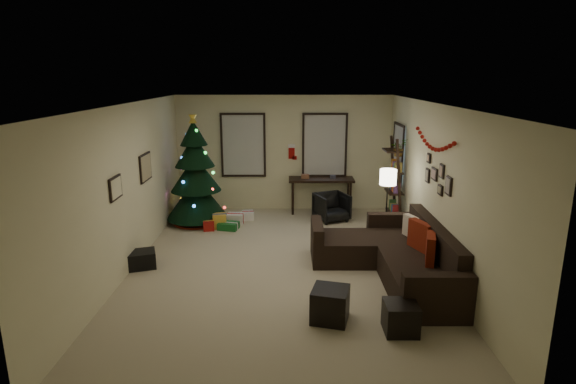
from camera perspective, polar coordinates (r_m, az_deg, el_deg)
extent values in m
plane|color=tan|center=(7.90, -0.74, -9.20)|extent=(7.00, 7.00, 0.00)
plane|color=white|center=(7.26, -0.81, 10.76)|extent=(7.00, 7.00, 0.00)
plane|color=beige|center=(10.89, -0.51, 4.78)|extent=(5.00, 0.00, 5.00)
plane|color=beige|center=(4.15, -1.49, -11.33)|extent=(5.00, 0.00, 5.00)
plane|color=beige|center=(7.90, -19.21, 0.34)|extent=(0.00, 7.00, 7.00)
plane|color=beige|center=(7.83, 17.83, 0.33)|extent=(0.00, 7.00, 7.00)
cube|color=#728CB2|center=(10.88, -5.54, 5.77)|extent=(0.94, 0.02, 1.35)
cube|color=beige|center=(10.88, -5.54, 5.77)|extent=(0.94, 0.03, 1.35)
cube|color=#728CB2|center=(10.86, 4.53, 5.78)|extent=(0.94, 0.02, 1.35)
cube|color=beige|center=(10.86, 4.53, 5.78)|extent=(0.94, 0.03, 1.35)
cube|color=#728CB2|center=(10.21, 13.49, 4.60)|extent=(0.05, 0.27, 1.17)
cube|color=beige|center=(10.21, 13.49, 4.60)|extent=(0.05, 0.45, 1.17)
cylinder|color=black|center=(10.32, -11.09, -2.91)|extent=(0.10, 0.10, 0.29)
cone|color=black|center=(10.20, -11.21, -0.59)|extent=(1.31, 1.31, 0.91)
cone|color=black|center=(10.08, -11.35, 2.31)|extent=(1.08, 1.08, 0.77)
cone|color=black|center=(10.00, -11.49, 5.01)|extent=(0.85, 0.85, 0.67)
cone|color=black|center=(9.94, -11.59, 7.19)|extent=(0.58, 0.58, 0.53)
cylinder|color=maroon|center=(10.36, -11.06, -3.57)|extent=(1.06, 1.06, 0.04)
cube|color=silver|center=(10.13, -6.52, -3.26)|extent=(0.35, 0.28, 0.22)
cube|color=navy|center=(10.47, -11.85, -2.73)|extent=(0.26, 0.26, 0.28)
cube|color=maroon|center=(9.78, -9.73, -4.09)|extent=(0.22, 0.22, 0.20)
cube|color=#14591E|center=(9.77, -7.36, -4.16)|extent=(0.40, 0.30, 0.15)
cube|color=gold|center=(9.87, -8.45, -3.55)|extent=(0.28, 0.25, 0.30)
cube|color=silver|center=(10.39, -4.96, -2.88)|extent=(0.25, 0.30, 0.18)
cube|color=black|center=(7.62, 14.83, -8.82)|extent=(0.93, 2.47, 0.43)
cube|color=black|center=(7.57, 17.72, -5.59)|extent=(0.20, 2.47, 0.46)
cube|color=black|center=(6.41, 17.92, -12.41)|extent=(0.93, 0.20, 0.68)
cube|color=black|center=(8.79, 12.73, -4.71)|extent=(0.93, 0.20, 0.68)
cube|color=black|center=(8.16, 7.30, -6.89)|extent=(0.87, 0.93, 0.43)
cube|color=black|center=(8.06, 3.59, -6.12)|extent=(0.18, 0.93, 0.68)
cube|color=maroon|center=(7.20, 17.15, -6.75)|extent=(0.24, 0.47, 0.45)
cube|color=maroon|center=(7.68, 16.01, -5.34)|extent=(0.30, 0.51, 0.49)
cube|color=beige|center=(8.17, 15.00, -4.15)|extent=(0.24, 0.38, 0.37)
cube|color=black|center=(6.26, 5.22, -13.65)|extent=(0.56, 0.56, 0.44)
cube|color=black|center=(6.15, 13.73, -14.82)|extent=(0.41, 0.41, 0.39)
cube|color=black|center=(10.75, 4.12, 1.55)|extent=(1.51, 0.54, 0.05)
cylinder|color=black|center=(10.61, 0.59, -0.85)|extent=(0.05, 0.05, 0.75)
cylinder|color=black|center=(11.03, 0.57, -0.27)|extent=(0.05, 0.05, 0.75)
cylinder|color=black|center=(10.71, 7.70, -0.85)|extent=(0.05, 0.05, 0.75)
cylinder|color=black|center=(11.12, 7.42, -0.27)|extent=(0.05, 0.05, 0.75)
imported|color=black|center=(10.26, 5.41, -1.84)|extent=(0.77, 0.75, 0.62)
cube|color=black|center=(9.49, 13.54, 0.59)|extent=(0.05, 0.05, 1.93)
cube|color=black|center=(9.98, 12.88, 1.30)|extent=(0.05, 0.05, 1.93)
cube|color=black|center=(9.87, 12.84, -2.39)|extent=(0.30, 0.54, 0.03)
cube|color=black|center=(9.76, 12.98, 0.03)|extent=(0.30, 0.54, 0.03)
cube|color=black|center=(9.67, 13.12, 2.50)|extent=(0.30, 0.54, 0.03)
cube|color=black|center=(9.59, 13.26, 5.02)|extent=(0.30, 0.54, 0.03)
imported|color=#4C4C4C|center=(9.46, 13.52, 5.65)|extent=(0.54, 0.53, 0.45)
cylinder|color=black|center=(9.09, 11.82, -6.20)|extent=(0.25, 0.25, 0.03)
cylinder|color=black|center=(8.89, 12.02, -2.43)|extent=(0.03, 0.03, 1.22)
cylinder|color=white|center=(8.73, 12.25, 1.81)|extent=(0.31, 0.31, 0.29)
cube|color=black|center=(8.74, -17.18, 2.93)|extent=(0.04, 0.60, 0.50)
cube|color=tan|center=(8.74, -17.18, 2.93)|extent=(0.01, 0.54, 0.45)
cube|color=black|center=(7.36, -20.52, 0.47)|extent=(0.04, 0.45, 0.35)
cube|color=beige|center=(7.36, -20.52, 0.47)|extent=(0.01, 0.41, 0.31)
cube|color=black|center=(7.23, 19.21, 0.72)|extent=(0.03, 0.22, 0.28)
cube|color=black|center=(7.52, 18.45, 2.46)|extent=(0.03, 0.18, 0.22)
cube|color=black|center=(7.59, 18.28, 0.24)|extent=(0.03, 0.20, 0.16)
cube|color=black|center=(7.87, 17.61, 2.13)|extent=(0.03, 0.26, 0.20)
cube|color=black|center=(8.22, 16.84, 1.97)|extent=(0.03, 0.18, 0.24)
cube|color=black|center=(8.16, 16.99, 4.02)|extent=(0.03, 0.16, 0.16)
cube|color=#990F0C|center=(10.93, -1.30, 5.86)|extent=(0.14, 0.04, 0.30)
cube|color=white|center=(10.91, -1.30, 6.64)|extent=(0.16, 0.05, 0.08)
cube|color=#990F0C|center=(10.95, -0.92, 5.18)|extent=(0.10, 0.04, 0.08)
cube|color=#990F0C|center=(10.87, 0.44, 4.91)|extent=(0.14, 0.04, 0.30)
cube|color=white|center=(10.85, 0.45, 5.69)|extent=(0.16, 0.05, 0.08)
cube|color=#990F0C|center=(10.90, 0.81, 4.24)|extent=(0.10, 0.04, 0.08)
cube|color=black|center=(8.20, -18.01, -7.95)|extent=(0.65, 0.54, 0.28)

